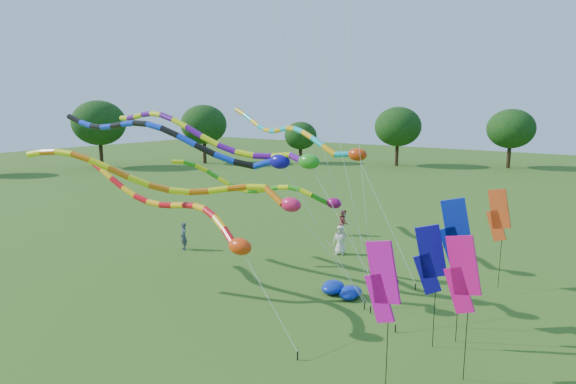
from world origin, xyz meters
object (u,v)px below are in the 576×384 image
Objects in this scene: person_a at (340,240)px; person_b at (184,236)px; blue_nylon_heap at (344,290)px; person_c at (344,223)px; tube_kite_red at (176,209)px; tube_kite_orange at (189,184)px.

person_a is 9.09m from person_b.
person_c is (-4.93, 8.79, 0.60)m from blue_nylon_heap.
tube_kite_red reaches higher than blue_nylon_heap.
person_b is 0.96× the size of person_c.
tube_kite_orange reaches higher than person_a.
tube_kite_red is 10.42m from person_a.
person_c is at bearing 101.75° from person_a.
person_a is at bearing 53.34° from tube_kite_orange.
tube_kite_red is 1.23m from tube_kite_orange.
person_c is at bearing 96.28° from tube_kite_red.
person_a is 1.00× the size of person_c.
tube_kite_red reaches higher than person_a.
blue_nylon_heap is 1.03× the size of person_a.
person_a reaches higher than blue_nylon_heap.
tube_kite_orange is 8.21× the size of person_a.
tube_kite_red is 8.38× the size of blue_nylon_heap.
tube_kite_orange is at bearing -14.90° from person_b.
tube_kite_orange reaches higher than person_c.
tube_kite_red is at bearing -142.30° from blue_nylon_heap.
tube_kite_red reaches higher than person_b.
tube_kite_orange is 8.25m from blue_nylon_heap.
tube_kite_orange is at bearing -142.21° from blue_nylon_heap.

